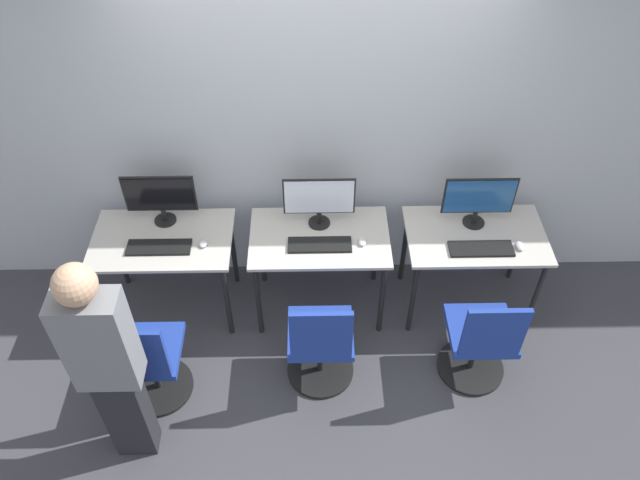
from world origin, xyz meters
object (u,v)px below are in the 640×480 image
object	(u,v)px
keyboard_right	(481,249)
monitor_left	(160,197)
mouse_left	(203,243)
mouse_center	(362,241)
person_left	(107,362)
mouse_right	(520,246)
monitor_right	(479,199)
keyboard_center	(320,245)
monitor_center	(319,199)
office_chair_center	(321,346)
keyboard_left	(159,247)
office_chair_left	(148,364)
office_chair_right	(480,343)

from	to	relation	value
keyboard_right	monitor_left	bearing A→B (deg)	171.33
mouse_left	mouse_center	distance (m)	1.12
monitor_left	keyboard_right	distance (m)	2.29
person_left	mouse_right	world-z (taller)	person_left
mouse_left	monitor_right	xyz separation A→B (m)	(1.95, 0.19, 0.21)
monitor_left	keyboard_center	xyz separation A→B (m)	(1.13, -0.28, -0.22)
keyboard_right	mouse_left	bearing A→B (deg)	177.45
monitor_center	office_chair_center	world-z (taller)	monitor_center
person_left	keyboard_center	size ratio (longest dim) A/B	3.79
mouse_right	office_chair_center	bearing A→B (deg)	-158.83
monitor_left	keyboard_left	distance (m)	0.36
monitor_center	office_chair_center	distance (m)	1.02
office_chair_center	mouse_right	distance (m)	1.56
office_chair_left	mouse_right	size ratio (longest dim) A/B	10.14
keyboard_left	keyboard_center	world-z (taller)	same
mouse_left	keyboard_right	distance (m)	1.95
monitor_left	mouse_right	bearing A→B (deg)	-7.40
office_chair_left	office_chair_center	xyz separation A→B (m)	(1.14, 0.12, 0.00)
monitor_right	office_chair_right	size ratio (longest dim) A/B	0.56
monitor_center	keyboard_left	bearing A→B (deg)	-168.09
monitor_left	office_chair_center	bearing A→B (deg)	-37.91
office_chair_left	mouse_center	distance (m)	1.67
office_chair_left	monitor_right	bearing A→B (deg)	22.21
monitor_center	keyboard_center	size ratio (longest dim) A/B	1.14
keyboard_left	office_chair_center	world-z (taller)	office_chair_center
office_chair_center	office_chair_left	bearing A→B (deg)	-173.92
monitor_left	mouse_center	world-z (taller)	monitor_left
person_left	office_chair_right	distance (m)	2.41
monitor_center	keyboard_center	distance (m)	0.32
office_chair_left	office_chair_right	distance (m)	2.24
keyboard_left	monitor_right	size ratio (longest dim) A/B	0.88
person_left	office_chair_center	bearing A→B (deg)	22.12
monitor_center	mouse_right	bearing A→B (deg)	-11.26
monitor_right	person_left	bearing A→B (deg)	-150.94
monitor_center	office_chair_right	world-z (taller)	monitor_center
mouse_left	monitor_right	distance (m)	1.97
office_chair_left	mouse_right	bearing A→B (deg)	14.64
monitor_left	keyboard_center	size ratio (longest dim) A/B	1.14
monitor_right	mouse_right	world-z (taller)	monitor_right
office_chair_right	office_chair_left	bearing A→B (deg)	-176.81
monitor_left	person_left	distance (m)	1.36
monitor_left	office_chair_left	size ratio (longest dim) A/B	0.56
mouse_center	office_chair_right	world-z (taller)	office_chair_right
office_chair_left	monitor_center	size ratio (longest dim) A/B	1.79
monitor_left	person_left	world-z (taller)	person_left
person_left	mouse_center	world-z (taller)	person_left
monitor_right	keyboard_left	bearing A→B (deg)	-174.39
monitor_center	keyboard_right	size ratio (longest dim) A/B	1.14
person_left	monitor_center	xyz separation A→B (m)	(1.21, 1.31, 0.05)
office_chair_right	keyboard_center	bearing A→B (deg)	151.52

